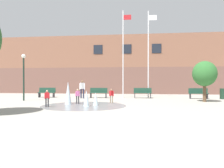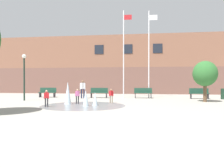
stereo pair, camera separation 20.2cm
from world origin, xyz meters
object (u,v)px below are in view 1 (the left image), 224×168
(child_in_fountain, at_px, (78,95))
(flagpole_right, at_px, (149,52))
(child_with_pink_shirt, at_px, (111,95))
(lamp_post_left_lane, at_px, (24,70))
(adult_in_red, at_px, (82,88))
(park_bench_center, at_px, (47,92))
(child_running, at_px, (47,97))
(street_tree_near_building, at_px, (205,74))
(park_bench_under_right_flagpole, at_px, (99,93))
(park_bench_far_right, at_px, (198,93))
(flagpole_left, at_px, (123,52))
(park_bench_near_trashcan, at_px, (143,93))
(trash_can, at_px, (223,94))

(child_in_fountain, bearing_deg, flagpole_right, -74.11)
(child_with_pink_shirt, xyz_separation_m, lamp_post_left_lane, (-7.05, 1.19, 1.81))
(child_in_fountain, bearing_deg, adult_in_red, -23.84)
(park_bench_center, relative_size, child_running, 1.62)
(child_with_pink_shirt, height_order, lamp_post_left_lane, lamp_post_left_lane)
(flagpole_right, height_order, street_tree_near_building, flagpole_right)
(flagpole_right, height_order, lamp_post_left_lane, flagpole_right)
(park_bench_under_right_flagpole, xyz_separation_m, child_with_pink_shirt, (1.79, -4.75, 0.10))
(park_bench_center, distance_m, flagpole_right, 10.20)
(park_bench_far_right, distance_m, child_running, 12.81)
(child_in_fountain, xyz_separation_m, street_tree_near_building, (8.83, 2.57, 1.47))
(park_bench_under_right_flagpole, relative_size, flagpole_left, 0.20)
(adult_in_red, distance_m, child_with_pink_shirt, 5.04)
(child_with_pink_shirt, relative_size, flagpole_left, 0.12)
(flagpole_right, distance_m, lamp_post_left_lane, 10.80)
(park_bench_under_right_flagpole, bearing_deg, park_bench_near_trashcan, 3.06)
(park_bench_center, relative_size, lamp_post_left_lane, 0.44)
(park_bench_center, relative_size, park_bench_near_trashcan, 1.00)
(flagpole_left, bearing_deg, child_in_fountain, -113.35)
(child_in_fountain, height_order, flagpole_right, flagpole_right)
(street_tree_near_building, bearing_deg, flagpole_left, 150.61)
(flagpole_left, xyz_separation_m, trash_can, (8.54, -0.70, -3.82))
(park_bench_center, xyz_separation_m, child_in_fountain, (4.55, -5.45, 0.10))
(park_bench_near_trashcan, xyz_separation_m, park_bench_far_right, (4.77, -0.20, 0.00))
(park_bench_under_right_flagpole, distance_m, child_with_pink_shirt, 5.08)
(park_bench_far_right, distance_m, child_in_fountain, 10.66)
(park_bench_under_right_flagpole, relative_size, child_running, 1.62)
(flagpole_right, xyz_separation_m, lamp_post_left_lane, (-9.79, -4.18, -1.82))
(lamp_post_left_lane, height_order, street_tree_near_building, lamp_post_left_lane)
(park_bench_center, relative_size, park_bench_far_right, 1.00)
(flagpole_right, bearing_deg, park_bench_near_trashcan, -143.42)
(child_in_fountain, height_order, flagpole_left, flagpole_left)
(park_bench_center, relative_size, trash_can, 1.78)
(park_bench_center, height_order, park_bench_under_right_flagpole, same)
(lamp_post_left_lane, distance_m, street_tree_near_building, 13.71)
(adult_in_red, xyz_separation_m, flagpole_left, (3.54, 1.41, 3.33))
(lamp_post_left_lane, bearing_deg, child_with_pink_shirt, -9.58)
(flagpole_right, distance_m, trash_can, 7.31)
(park_bench_center, relative_size, child_with_pink_shirt, 1.62)
(trash_can, bearing_deg, flagpole_right, 173.58)
(child_running, relative_size, lamp_post_left_lane, 0.27)
(park_bench_far_right, relative_size, trash_can, 1.78)
(park_bench_near_trashcan, distance_m, trash_can, 6.78)
(child_in_fountain, relative_size, trash_can, 1.10)
(park_bench_near_trashcan, xyz_separation_m, adult_in_red, (-5.30, -1.01, 0.45))
(flagpole_right, bearing_deg, child_with_pink_shirt, -117.07)
(park_bench_under_right_flagpole, distance_m, park_bench_near_trashcan, 3.99)
(child_in_fountain, distance_m, street_tree_near_building, 9.31)
(park_bench_center, bearing_deg, lamp_post_left_lane, -95.09)
(child_running, height_order, adult_in_red, adult_in_red)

